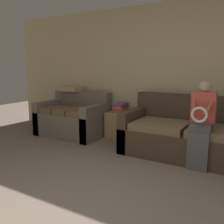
% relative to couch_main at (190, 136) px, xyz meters
% --- Properties ---
extents(wall_back, '(7.82, 0.06, 2.55)m').
position_rel_couch_main_xyz_m(wall_back, '(-0.43, 0.58, 0.95)').
color(wall_back, '#C6B789').
rests_on(wall_back, ground_plane).
extents(couch_main, '(2.09, 1.00, 0.94)m').
position_rel_couch_main_xyz_m(couch_main, '(0.00, 0.00, 0.00)').
color(couch_main, '#473828').
rests_on(couch_main, ground_plane).
extents(couch_side, '(1.37, 0.91, 0.89)m').
position_rel_couch_main_xyz_m(couch_side, '(-2.41, 0.04, 0.01)').
color(couch_side, '#70665B').
rests_on(couch_side, ground_plane).
extents(child_left_seated, '(0.33, 0.37, 1.22)m').
position_rel_couch_main_xyz_m(child_left_seated, '(0.24, -0.43, 0.33)').
color(child_left_seated, '#56565B').
rests_on(child_left_seated, ground_plane).
extents(side_shelf, '(0.55, 0.41, 0.51)m').
position_rel_couch_main_xyz_m(side_shelf, '(-1.43, 0.32, -0.06)').
color(side_shelf, tan).
rests_on(side_shelf, ground_plane).
extents(book_stack, '(0.24, 0.31, 0.20)m').
position_rel_couch_main_xyz_m(book_stack, '(-1.43, 0.32, 0.28)').
color(book_stack, '#3D8451').
rests_on(book_stack, side_shelf).
extents(throw_pillow, '(0.48, 0.48, 0.10)m').
position_rel_couch_main_xyz_m(throw_pillow, '(-2.66, 0.36, 0.61)').
color(throw_pillow, tan).
rests_on(throw_pillow, couch_side).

